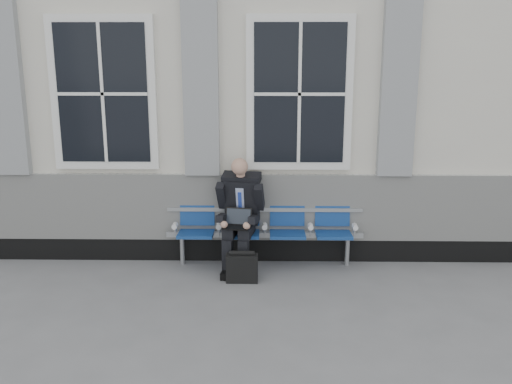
{
  "coord_description": "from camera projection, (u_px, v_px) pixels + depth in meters",
  "views": [
    {
      "loc": [
        -0.07,
        -5.87,
        2.8
      ],
      "look_at": [
        -0.19,
        0.9,
        1.1
      ],
      "focal_mm": 40.0,
      "sensor_mm": 36.0,
      "label": 1
    }
  ],
  "objects": [
    {
      "name": "bench",
      "position": [
        265.0,
        224.0,
        7.52
      ],
      "size": [
        2.6,
        0.47,
        0.91
      ],
      "color": "#9EA0A3",
      "rests_on": "ground"
    },
    {
      "name": "briefcase",
      "position": [
        242.0,
        267.0,
        7.03
      ],
      "size": [
        0.39,
        0.17,
        0.4
      ],
      "color": "black",
      "rests_on": "ground"
    },
    {
      "name": "station_building",
      "position": [
        269.0,
        86.0,
        9.2
      ],
      "size": [
        14.4,
        4.4,
        4.49
      ],
      "color": "beige",
      "rests_on": "ground"
    },
    {
      "name": "ground",
      "position": [
        272.0,
        307.0,
        6.37
      ],
      "size": [
        70.0,
        70.0,
        0.0
      ],
      "primitive_type": "plane",
      "color": "slate",
      "rests_on": "ground"
    },
    {
      "name": "businessman",
      "position": [
        240.0,
        210.0,
        7.34
      ],
      "size": [
        0.63,
        0.85,
        1.47
      ],
      "color": "black",
      "rests_on": "ground"
    }
  ]
}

